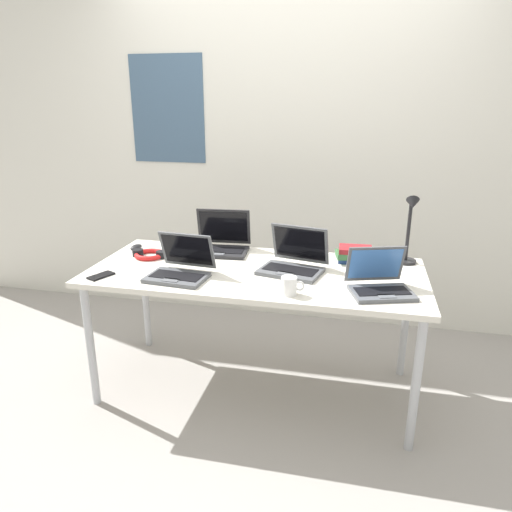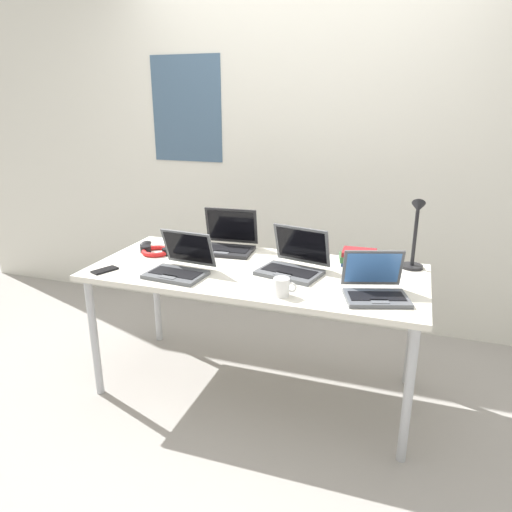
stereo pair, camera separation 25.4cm
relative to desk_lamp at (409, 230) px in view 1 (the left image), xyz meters
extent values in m
plane|color=gray|center=(-0.80, -0.28, -0.94)|extent=(12.00, 12.00, 0.00)
cube|color=silver|center=(-0.80, 0.82, 0.36)|extent=(6.00, 0.12, 2.60)
cube|color=#3F5972|center=(-1.70, 0.76, 0.61)|extent=(0.56, 0.01, 0.76)
cube|color=silver|center=(-0.80, -0.28, -0.21)|extent=(1.80, 0.80, 0.03)
cylinder|color=#B2B5BA|center=(-1.64, -0.62, -0.58)|extent=(0.04, 0.04, 0.71)
cylinder|color=#B2B5BA|center=(0.04, -0.62, -0.58)|extent=(0.04, 0.04, 0.71)
cylinder|color=#B2B5BA|center=(-1.64, 0.06, -0.58)|extent=(0.04, 0.04, 0.71)
cylinder|color=#B2B5BA|center=(0.04, 0.06, -0.58)|extent=(0.04, 0.04, 0.71)
cylinder|color=black|center=(0.00, 0.03, -0.19)|extent=(0.12, 0.12, 0.02)
cylinder|color=black|center=(0.00, 0.03, -0.01)|extent=(0.02, 0.02, 0.34)
cylinder|color=black|center=(0.00, -0.01, 0.16)|extent=(0.01, 0.08, 0.01)
cone|color=black|center=(0.00, -0.05, 0.16)|extent=(0.07, 0.09, 0.09)
cube|color=#515459|center=(-1.17, -0.51, -0.19)|extent=(0.32, 0.23, 0.02)
cube|color=black|center=(-1.17, -0.51, -0.18)|extent=(0.27, 0.14, 0.00)
cube|color=#595B60|center=(-1.17, -0.57, -0.18)|extent=(0.09, 0.05, 0.00)
cube|color=#515459|center=(-1.15, -0.37, -0.08)|extent=(0.31, 0.10, 0.20)
cube|color=black|center=(-1.16, -0.38, -0.08)|extent=(0.27, 0.08, 0.17)
cube|color=#232326|center=(-1.08, -0.04, -0.19)|extent=(0.35, 0.25, 0.02)
cube|color=black|center=(-1.08, -0.04, -0.18)|extent=(0.30, 0.15, 0.00)
cube|color=#595B60|center=(-1.07, -0.11, -0.18)|extent=(0.10, 0.06, 0.00)
cube|color=#232326|center=(-1.09, 0.10, -0.07)|extent=(0.33, 0.08, 0.22)
cube|color=black|center=(-1.09, 0.09, -0.06)|extent=(0.30, 0.06, 0.19)
cube|color=#515459|center=(-0.61, -0.28, -0.19)|extent=(0.36, 0.29, 0.02)
cube|color=black|center=(-0.61, -0.28, -0.18)|extent=(0.30, 0.18, 0.00)
cube|color=#595B60|center=(-0.63, -0.35, -0.18)|extent=(0.10, 0.07, 0.00)
cube|color=#515459|center=(-0.58, -0.15, -0.07)|extent=(0.33, 0.14, 0.21)
cube|color=black|center=(-0.58, -0.15, -0.07)|extent=(0.29, 0.11, 0.18)
cube|color=#515459|center=(-0.14, -0.48, -0.19)|extent=(0.33, 0.27, 0.02)
cube|color=black|center=(-0.14, -0.48, -0.18)|extent=(0.27, 0.18, 0.00)
cube|color=#595B60|center=(-0.12, -0.54, -0.18)|extent=(0.09, 0.07, 0.00)
cube|color=#515459|center=(-0.18, -0.37, -0.08)|extent=(0.29, 0.14, 0.19)
cube|color=#3F72BF|center=(-0.18, -0.37, -0.08)|extent=(0.26, 0.12, 0.16)
ellipsoid|color=black|center=(-1.60, -0.09, -0.18)|extent=(0.07, 0.10, 0.03)
cube|color=black|center=(-1.57, -0.55, -0.19)|extent=(0.11, 0.15, 0.01)
torus|color=red|center=(-1.46, -0.19, -0.18)|extent=(0.18, 0.18, 0.03)
cylinder|color=black|center=(-1.53, -0.19, -0.18)|extent=(0.06, 0.06, 0.04)
cylinder|color=black|center=(-1.38, -0.19, -0.18)|extent=(0.06, 0.06, 0.04)
cube|color=navy|center=(-0.27, -0.02, -0.18)|extent=(0.19, 0.12, 0.03)
cube|color=#336638|center=(-0.29, -0.03, -0.15)|extent=(0.20, 0.15, 0.03)
cube|color=maroon|center=(-0.28, -0.03, -0.12)|extent=(0.19, 0.14, 0.03)
cylinder|color=white|center=(-0.57, -0.57, -0.15)|extent=(0.08, 0.08, 0.09)
torus|color=white|center=(-0.52, -0.57, -0.15)|extent=(0.05, 0.01, 0.05)
camera|label=1|loc=(-0.27, -2.63, 0.68)|focal=33.25mm
camera|label=2|loc=(-0.02, -2.57, 0.68)|focal=33.25mm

